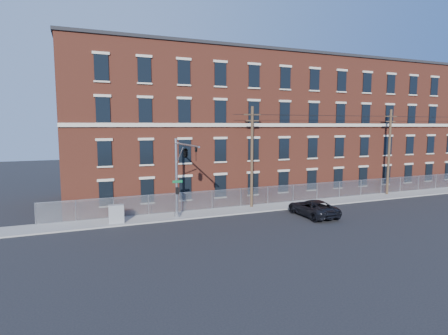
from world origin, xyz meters
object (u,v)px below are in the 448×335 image
utility_cabinet (116,214)px  utility_pole_near (252,155)px  traffic_signal_mast (183,160)px  pickup_truck (313,208)px

utility_cabinet → utility_pole_near: bearing=8.8°
traffic_signal_mast → pickup_truck: traffic_signal_mast is taller
utility_pole_near → utility_cabinet: bearing=-174.6°
traffic_signal_mast → utility_pole_near: (8.00, 3.42, -0.05)m
traffic_signal_mast → utility_cabinet: traffic_signal_mast is taller
utility_pole_near → pickup_truck: (3.68, -5.11, -4.57)m
pickup_truck → utility_cabinet: (-16.93, 3.86, 0.13)m
utility_cabinet → traffic_signal_mast: bearing=-19.0°
utility_pole_near → traffic_signal_mast: bearing=-156.9°
traffic_signal_mast → utility_cabinet: (-5.25, 2.16, -4.50)m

